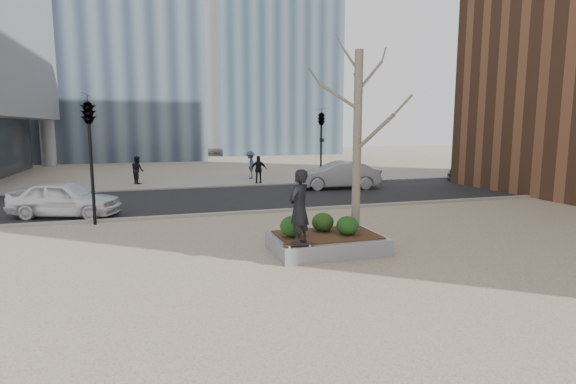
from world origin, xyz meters
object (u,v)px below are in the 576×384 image
object	(u,v)px
planter	(327,243)
skateboard	(299,245)
skateboarder	(299,207)
police_car	(65,199)

from	to	relation	value
planter	skateboard	distance (m)	1.43
planter	skateboard	size ratio (longest dim) A/B	3.85
skateboarder	police_car	size ratio (longest dim) A/B	0.46
police_car	skateboard	bearing A→B (deg)	-121.84
planter	skateboard	bearing A→B (deg)	-141.34
skateboarder	police_car	xyz separation A→B (m)	(-6.60, 8.20, -0.75)
planter	skateboarder	bearing A→B (deg)	-141.34
skateboard	skateboarder	xyz separation A→B (m)	(0.00, 0.00, 0.97)
skateboard	skateboarder	world-z (taller)	skateboarder
skateboarder	police_car	bearing A→B (deg)	-86.68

